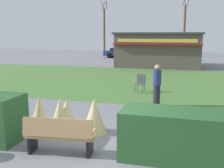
{
  "coord_description": "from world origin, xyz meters",
  "views": [
    {
      "loc": [
        2.17,
        -5.86,
        2.9
      ],
      "look_at": [
        -0.3,
        2.98,
        1.21
      ],
      "focal_mm": 43.96,
      "sensor_mm": 36.0,
      "label": 1
    }
  ],
  "objects": [
    {
      "name": "food_kiosk",
      "position": [
        -0.42,
        19.15,
        1.51
      ],
      "size": [
        7.5,
        5.17,
        3.01
      ],
      "color": "#594C47",
      "rests_on": "ground_plane"
    },
    {
      "name": "ornamental_grass_behind_far",
      "position": [
        -1.46,
        1.34,
        0.5
      ],
      "size": [
        0.67,
        0.67,
        1.01
      ],
      "primitive_type": "cone",
      "color": "#D1BC7F",
      "rests_on": "ground_plane"
    },
    {
      "name": "ornamental_grass_behind_right",
      "position": [
        -1.33,
        1.53,
        0.48
      ],
      "size": [
        0.69,
        0.69,
        0.96
      ],
      "primitive_type": "cone",
      "color": "#D1BC7F",
      "rests_on": "ground_plane"
    },
    {
      "name": "parked_car_west_slot",
      "position": [
        -5.76,
        26.76,
        0.64
      ],
      "size": [
        4.33,
        2.32,
        1.2
      ],
      "color": "navy",
      "rests_on": "ground_plane"
    },
    {
      "name": "ornamental_grass_behind_center",
      "position": [
        -0.42,
        1.46,
        0.52
      ],
      "size": [
        0.76,
        0.76,
        1.03
      ],
      "primitive_type": "cone",
      "color": "#D1BC7F",
      "rests_on": "ground_plane"
    },
    {
      "name": "person_strolling",
      "position": [
        0.99,
        5.09,
        0.86
      ],
      "size": [
        0.34,
        0.34,
        1.69
      ],
      "rotation": [
        0.0,
        0.0,
        2.76
      ],
      "color": "#23232D",
      "rests_on": "ground_plane"
    },
    {
      "name": "tree_center_bg",
      "position": [
        1.48,
        30.61,
        3.36
      ],
      "size": [
        0.91,
        0.96,
        7.46
      ],
      "color": "brown",
      "rests_on": "ground_plane"
    },
    {
      "name": "cafe_chair_west",
      "position": [
        -0.08,
        7.51,
        0.53
      ],
      "size": [
        0.5,
        0.5,
        0.89
      ],
      "color": "#4C5156",
      "rests_on": "ground_plane"
    },
    {
      "name": "ground_plane",
      "position": [
        0.0,
        0.0,
        0.0
      ],
      "size": [
        80.0,
        80.0,
        0.0
      ],
      "primitive_type": "plane",
      "color": "slate"
    },
    {
      "name": "hedge_right",
      "position": [
        1.9,
        0.32,
        0.58
      ],
      "size": [
        2.38,
        1.1,
        1.16
      ],
      "primitive_type": "cube",
      "color": "#28562B",
      "rests_on": "ground_plane"
    },
    {
      "name": "lawn_patch",
      "position": [
        0.0,
        10.91,
        0.0
      ],
      "size": [
        36.0,
        12.0,
        0.01
      ],
      "primitive_type": "cube",
      "color": "#4C7A38",
      "rests_on": "ground_plane"
    },
    {
      "name": "ornamental_grass_behind_left",
      "position": [
        -2.34,
        1.67,
        0.47
      ],
      "size": [
        0.6,
        0.6,
        0.94
      ],
      "primitive_type": "cone",
      "color": "#D1BC7F",
      "rests_on": "ground_plane"
    },
    {
      "name": "park_bench",
      "position": [
        -0.74,
        -0.16,
        0.48
      ],
      "size": [
        1.75,
        0.74,
        0.95
      ],
      "color": "tan",
      "rests_on": "ground_plane"
    },
    {
      "name": "tree_left_bg",
      "position": [
        -9.66,
        32.34,
        3.36
      ],
      "size": [
        0.91,
        0.96,
        7.45
      ],
      "color": "brown",
      "rests_on": "ground_plane"
    }
  ]
}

